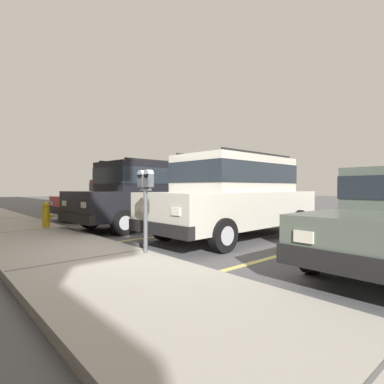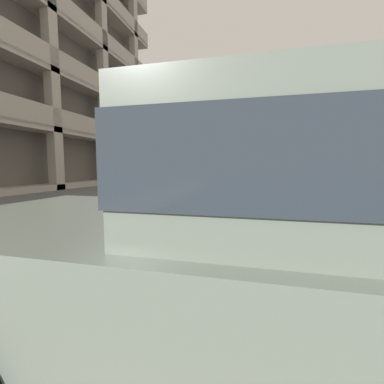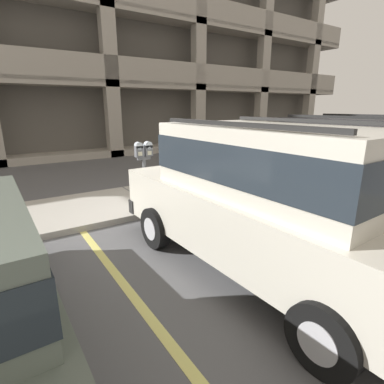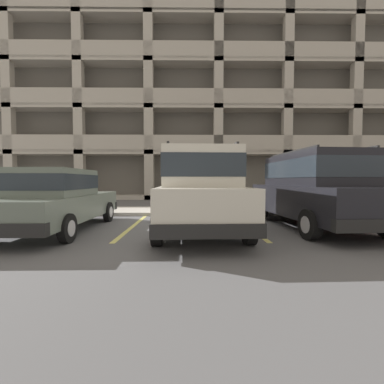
{
  "view_description": "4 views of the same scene",
  "coord_description": "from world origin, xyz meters",
  "px_view_note": "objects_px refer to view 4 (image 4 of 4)",
  "views": [
    {
      "loc": [
        -4.6,
        3.11,
        1.24
      ],
      "look_at": [
        -0.26,
        -0.7,
        1.15
      ],
      "focal_mm": 28.0,
      "sensor_mm": 36.0,
      "label": 1
    },
    {
      "loc": [
        -4.89,
        -2.24,
        1.21
      ],
      "look_at": [
        -0.33,
        -1.04,
        0.75
      ],
      "focal_mm": 24.0,
      "sensor_mm": 36.0,
      "label": 2
    },
    {
      "loc": [
        -2.72,
        -5.09,
        2.2
      ],
      "look_at": [
        0.1,
        -0.84,
        0.74
      ],
      "focal_mm": 28.0,
      "sensor_mm": 36.0,
      "label": 3
    },
    {
      "loc": [
        -0.05,
        -8.91,
        1.26
      ],
      "look_at": [
        0.05,
        -0.87,
        0.91
      ],
      "focal_mm": 24.0,
      "sensor_mm": 36.0,
      "label": 4
    }
  ],
  "objects_px": {
    "fire_hydrant": "(308,202)",
    "dark_hatchback": "(314,187)",
    "silver_suv": "(198,188)",
    "red_sedan": "(56,198)",
    "parking_garage": "(211,108)",
    "parking_meter_near": "(183,183)",
    "parking_meter_far": "(5,186)"
  },
  "relations": [
    {
      "from": "silver_suv",
      "to": "parking_garage",
      "type": "distance_m",
      "value": 17.23
    },
    {
      "from": "red_sedan",
      "to": "parking_meter_far",
      "type": "distance_m",
      "value": 4.36
    },
    {
      "from": "red_sedan",
      "to": "fire_hydrant",
      "type": "bearing_deg",
      "value": 21.4
    },
    {
      "from": "silver_suv",
      "to": "fire_hydrant",
      "type": "relative_size",
      "value": 6.91
    },
    {
      "from": "dark_hatchback",
      "to": "parking_garage",
      "type": "bearing_deg",
      "value": 91.35
    },
    {
      "from": "parking_meter_near",
      "to": "parking_garage",
      "type": "height_order",
      "value": "parking_garage"
    },
    {
      "from": "fire_hydrant",
      "to": "red_sedan",
      "type": "bearing_deg",
      "value": -157.98
    },
    {
      "from": "parking_meter_near",
      "to": "parking_garage",
      "type": "xyz_separation_m",
      "value": [
        2.16,
        13.03,
        6.36
      ]
    },
    {
      "from": "parking_meter_far",
      "to": "fire_hydrant",
      "type": "height_order",
      "value": "parking_meter_far"
    },
    {
      "from": "silver_suv",
      "to": "parking_garage",
      "type": "xyz_separation_m",
      "value": [
        1.7,
        15.89,
        6.45
      ]
    },
    {
      "from": "silver_suv",
      "to": "red_sedan",
      "type": "bearing_deg",
      "value": 177.93
    },
    {
      "from": "silver_suv",
      "to": "parking_meter_far",
      "type": "relative_size",
      "value": 3.41
    },
    {
      "from": "dark_hatchback",
      "to": "fire_hydrant",
      "type": "height_order",
      "value": "dark_hatchback"
    },
    {
      "from": "silver_suv",
      "to": "parking_garage",
      "type": "bearing_deg",
      "value": 82.05
    },
    {
      "from": "silver_suv",
      "to": "dark_hatchback",
      "type": "relative_size",
      "value": 0.99
    },
    {
      "from": "parking_meter_near",
      "to": "silver_suv",
      "type": "bearing_deg",
      "value": -80.97
    },
    {
      "from": "silver_suv",
      "to": "parking_meter_near",
      "type": "xyz_separation_m",
      "value": [
        -0.45,
        2.86,
        0.09
      ]
    },
    {
      "from": "fire_hydrant",
      "to": "dark_hatchback",
      "type": "bearing_deg",
      "value": -112.35
    },
    {
      "from": "parking_meter_far",
      "to": "parking_garage",
      "type": "distance_m",
      "value": 16.88
    },
    {
      "from": "silver_suv",
      "to": "parking_meter_far",
      "type": "height_order",
      "value": "silver_suv"
    },
    {
      "from": "parking_meter_far",
      "to": "fire_hydrant",
      "type": "relative_size",
      "value": 2.03
    },
    {
      "from": "red_sedan",
      "to": "silver_suv",
      "type": "bearing_deg",
      "value": -0.86
    },
    {
      "from": "parking_garage",
      "to": "parking_meter_near",
      "type": "bearing_deg",
      "value": -99.41
    },
    {
      "from": "red_sedan",
      "to": "parking_meter_near",
      "type": "distance_m",
      "value": 4.21
    },
    {
      "from": "silver_suv",
      "to": "parking_garage",
      "type": "height_order",
      "value": "parking_garage"
    },
    {
      "from": "dark_hatchback",
      "to": "fire_hydrant",
      "type": "xyz_separation_m",
      "value": [
        1.1,
        2.69,
        -0.62
      ]
    },
    {
      "from": "silver_suv",
      "to": "dark_hatchback",
      "type": "xyz_separation_m",
      "value": [
        3.13,
        0.47,
        0.0
      ]
    },
    {
      "from": "dark_hatchback",
      "to": "parking_meter_near",
      "type": "distance_m",
      "value": 4.31
    },
    {
      "from": "parking_garage",
      "to": "fire_hydrant",
      "type": "xyz_separation_m",
      "value": [
        2.53,
        -12.73,
        -7.07
      ]
    },
    {
      "from": "red_sedan",
      "to": "parking_meter_far",
      "type": "bearing_deg",
      "value": 138.6
    },
    {
      "from": "parking_meter_near",
      "to": "parking_garage",
      "type": "relative_size",
      "value": 0.04
    },
    {
      "from": "red_sedan",
      "to": "parking_meter_far",
      "type": "xyz_separation_m",
      "value": [
        -3.3,
        2.84,
        0.24
      ]
    }
  ]
}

